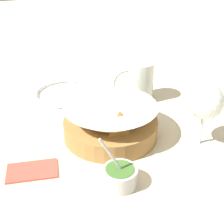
{
  "coord_description": "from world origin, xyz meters",
  "views": [
    {
      "loc": [
        0.17,
        0.59,
        0.41
      ],
      "look_at": [
        -0.0,
        -0.02,
        0.06
      ],
      "focal_mm": 50.0,
      "sensor_mm": 36.0,
      "label": 1
    }
  ],
  "objects": [
    {
      "name": "napkin",
      "position": [
        0.19,
        0.07,
        0.0
      ],
      "size": [
        0.11,
        0.07,
        0.01
      ],
      "color": "#DB4C3D",
      "rests_on": "ground_plane"
    },
    {
      "name": "ground_plane",
      "position": [
        0.0,
        0.0,
        0.0
      ],
      "size": [
        4.0,
        4.0,
        0.0
      ],
      "primitive_type": "plane",
      "color": "beige"
    },
    {
      "name": "side_plate",
      "position": [
        0.07,
        -0.26,
        0.01
      ],
      "size": [
        0.2,
        0.2,
        0.01
      ],
      "color": "white",
      "rests_on": "ground_plane"
    },
    {
      "name": "wine_glass",
      "position": [
        -0.19,
        0.07,
        0.1
      ],
      "size": [
        0.08,
        0.08,
        0.15
      ],
      "color": "silver",
      "rests_on": "ground_plane"
    },
    {
      "name": "sauce_cup",
      "position": [
        0.03,
        0.15,
        0.02
      ],
      "size": [
        0.07,
        0.07,
        0.11
      ],
      "color": "#B7B7BC",
      "rests_on": "ground_plane"
    },
    {
      "name": "beer_mug",
      "position": [
        -0.13,
        -0.18,
        0.05
      ],
      "size": [
        0.12,
        0.08,
        0.11
      ],
      "color": "silver",
      "rests_on": "ground_plane"
    },
    {
      "name": "food_basket",
      "position": [
        -0.0,
        -0.02,
        0.04
      ],
      "size": [
        0.22,
        0.22,
        0.09
      ],
      "color": "olive",
      "rests_on": "ground_plane"
    }
  ]
}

